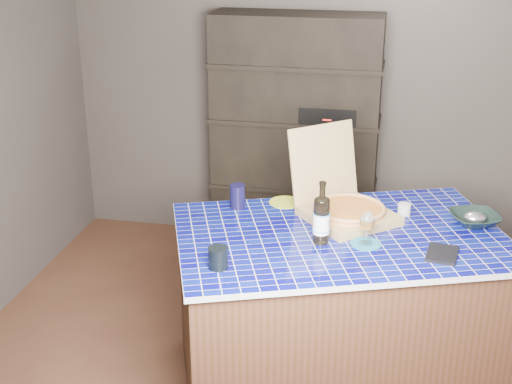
% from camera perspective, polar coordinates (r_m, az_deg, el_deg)
% --- Properties ---
extents(room, '(3.50, 3.50, 3.50)m').
position_cam_1_polar(room, '(3.73, -0.28, 2.57)').
color(room, brown).
rests_on(room, ground).
extents(shelving_unit, '(1.20, 0.41, 1.80)m').
position_cam_1_polar(shelving_unit, '(5.27, 3.20, 4.38)').
color(shelving_unit, black).
rests_on(shelving_unit, floor).
extents(kitchen_island, '(1.94, 1.57, 0.92)m').
position_cam_1_polar(kitchen_island, '(3.91, 6.50, -9.42)').
color(kitchen_island, '#46251B').
rests_on(kitchen_island, floor).
extents(pizza_box, '(0.65, 0.66, 0.46)m').
position_cam_1_polar(pizza_box, '(3.86, 7.20, -1.19)').
color(pizza_box, tan).
rests_on(pizza_box, kitchen_island).
extents(mead_bottle, '(0.09, 0.09, 0.32)m').
position_cam_1_polar(mead_bottle, '(3.54, 5.26, -2.16)').
color(mead_bottle, black).
rests_on(mead_bottle, kitchen_island).
extents(teal_trivet, '(0.15, 0.15, 0.01)m').
position_cam_1_polar(teal_trivet, '(3.60, 8.78, -4.11)').
color(teal_trivet, '#17627B').
rests_on(teal_trivet, kitchen_island).
extents(wine_glass, '(0.08, 0.08, 0.17)m').
position_cam_1_polar(wine_glass, '(3.55, 8.88, -2.40)').
color(wine_glass, white).
rests_on(wine_glass, teal_trivet).
extents(tumbler, '(0.09, 0.09, 0.10)m').
position_cam_1_polar(tumbler, '(3.32, -3.04, -5.27)').
color(tumbler, black).
rests_on(tumbler, kitchen_island).
extents(dvd_case, '(0.17, 0.22, 0.02)m').
position_cam_1_polar(dvd_case, '(3.56, 14.66, -4.81)').
color(dvd_case, black).
rests_on(dvd_case, kitchen_island).
extents(bowl, '(0.32, 0.32, 0.06)m').
position_cam_1_polar(bowl, '(3.94, 17.08, -2.06)').
color(bowl, black).
rests_on(bowl, kitchen_island).
extents(foil_contents, '(0.12, 0.10, 0.05)m').
position_cam_1_polar(foil_contents, '(3.93, 17.10, -1.94)').
color(foil_contents, silver).
rests_on(foil_contents, bowl).
extents(white_jar, '(0.07, 0.07, 0.06)m').
position_cam_1_polar(white_jar, '(3.97, 11.77, -1.36)').
color(white_jar, silver).
rests_on(white_jar, kitchen_island).
extents(navy_cup, '(0.08, 0.08, 0.13)m').
position_cam_1_polar(navy_cup, '(3.96, -1.49, -0.33)').
color(navy_cup, black).
rests_on(navy_cup, kitchen_island).
extents(green_trivet, '(0.19, 0.19, 0.01)m').
position_cam_1_polar(green_trivet, '(4.05, 2.36, -0.82)').
color(green_trivet, '#A1B326').
rests_on(green_trivet, kitchen_island).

